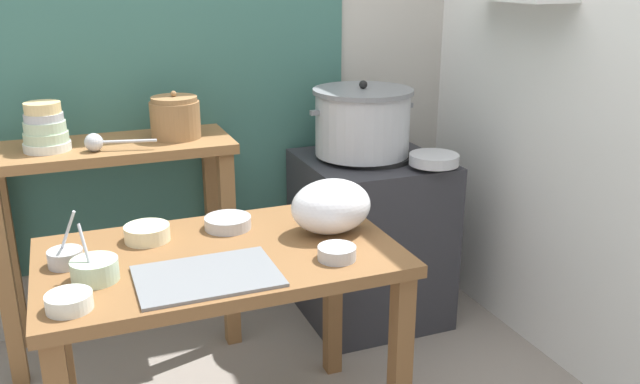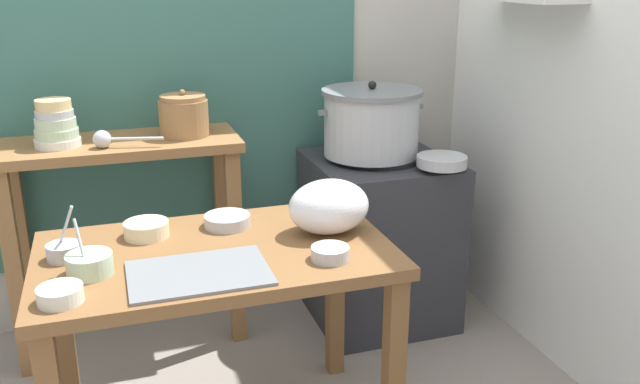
{
  "view_description": "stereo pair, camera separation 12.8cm",
  "coord_description": "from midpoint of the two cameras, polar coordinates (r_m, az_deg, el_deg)",
  "views": [
    {
      "loc": [
        -0.44,
        -1.85,
        1.55
      ],
      "look_at": [
        0.36,
        0.18,
        0.82
      ],
      "focal_mm": 37.26,
      "sensor_mm": 36.0,
      "label": 1
    },
    {
      "loc": [
        -0.32,
        -1.89,
        1.55
      ],
      "look_at": [
        0.36,
        0.18,
        0.82
      ],
      "focal_mm": 37.26,
      "sensor_mm": 36.0,
      "label": 2
    }
  ],
  "objects": [
    {
      "name": "wall_back",
      "position": [
        3.01,
        -9.46,
        13.55
      ],
      "size": [
        4.4,
        0.12,
        2.6
      ],
      "color": "#B2ADA3",
      "rests_on": "ground"
    },
    {
      "name": "wall_right",
      "position": [
        2.74,
        22.96,
        11.85
      ],
      "size": [
        0.3,
        3.2,
        2.6
      ],
      "color": "white",
      "rests_on": "ground"
    },
    {
      "name": "prep_table",
      "position": [
        2.15,
        -7.13,
        -7.6
      ],
      "size": [
        1.1,
        0.66,
        0.72
      ],
      "color": "brown",
      "rests_on": "ground"
    },
    {
      "name": "back_shelf_table",
      "position": [
        2.84,
        -15.32,
        -0.05
      ],
      "size": [
        0.96,
        0.4,
        0.9
      ],
      "color": "olive",
      "rests_on": "ground"
    },
    {
      "name": "stove_block",
      "position": [
        3.06,
        6.22,
        -4.0
      ],
      "size": [
        0.6,
        0.61,
        0.78
      ],
      "color": "#2D2D33",
      "rests_on": "ground"
    },
    {
      "name": "steamer_pot",
      "position": [
        2.9,
        5.71,
        5.98
      ],
      "size": [
        0.48,
        0.44,
        0.33
      ],
      "color": "#B7BABF",
      "rests_on": "stove_block"
    },
    {
      "name": "clay_pot",
      "position": [
        2.78,
        -10.33,
        6.44
      ],
      "size": [
        0.2,
        0.2,
        0.19
      ],
      "color": "olive",
      "rests_on": "back_shelf_table"
    },
    {
      "name": "bowl_stack_enamel",
      "position": [
        2.74,
        -20.51,
        5.36
      ],
      "size": [
        0.17,
        0.17,
        0.18
      ],
      "color": "silver",
      "rests_on": "back_shelf_table"
    },
    {
      "name": "ladle",
      "position": [
        2.67,
        -16.69,
        4.36
      ],
      "size": [
        0.26,
        0.09,
        0.07
      ],
      "color": "#B7BABF",
      "rests_on": "back_shelf_table"
    },
    {
      "name": "serving_tray",
      "position": [
        1.94,
        -8.49,
        -6.93
      ],
      "size": [
        0.4,
        0.28,
        0.01
      ],
      "primitive_type": "cube",
      "color": "slate",
      "rests_on": "prep_table"
    },
    {
      "name": "plastic_bag",
      "position": [
        2.19,
        2.45,
        -1.28
      ],
      "size": [
        0.27,
        0.2,
        0.18
      ],
      "primitive_type": "ellipsoid",
      "color": "white",
      "rests_on": "prep_table"
    },
    {
      "name": "wide_pan",
      "position": [
        2.8,
        11.72,
        2.6
      ],
      "size": [
        0.21,
        0.21,
        0.04
      ],
      "primitive_type": "cylinder",
      "color": "#B7BABF",
      "rests_on": "stove_block"
    },
    {
      "name": "prep_bowl_0",
      "position": [
        2.01,
        2.72,
        -5.24
      ],
      "size": [
        0.12,
        0.12,
        0.04
      ],
      "color": "#B7BABF",
      "rests_on": "prep_table"
    },
    {
      "name": "prep_bowl_1",
      "position": [
        2.13,
        -19.56,
        -4.78
      ],
      "size": [
        0.1,
        0.1,
        0.17
      ],
      "color": "#B7BABF",
      "rests_on": "prep_table"
    },
    {
      "name": "prep_bowl_2",
      "position": [
        2.23,
        -13.1,
        -3.09
      ],
      "size": [
        0.15,
        0.15,
        0.05
      ],
      "color": "beige",
      "rests_on": "prep_table"
    },
    {
      "name": "prep_bowl_3",
      "position": [
        2.0,
        -17.47,
        -5.89
      ],
      "size": [
        0.13,
        0.13,
        0.17
      ],
      "color": "#B7D1AD",
      "rests_on": "prep_table"
    },
    {
      "name": "prep_bowl_4",
      "position": [
        2.28,
        -6.38,
        -2.42
      ],
      "size": [
        0.16,
        0.16,
        0.04
      ],
      "color": "#B7BABF",
      "rests_on": "prep_table"
    },
    {
      "name": "prep_bowl_5",
      "position": [
        1.87,
        -19.59,
        -8.27
      ],
      "size": [
        0.12,
        0.12,
        0.04
      ],
      "color": "silver",
      "rests_on": "prep_table"
    }
  ]
}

